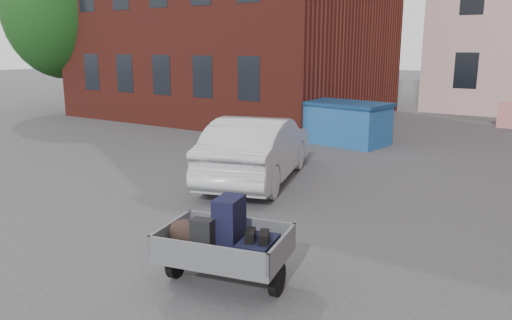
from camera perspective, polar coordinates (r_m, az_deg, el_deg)
The scene contains 5 objects.
ground at distance 8.17m, azimuth -3.02°, elevation -9.24°, with size 120.00×120.00×0.00m, color #38383A.
far_building at distance 37.28m, azimuth -8.22°, elevation 14.20°, with size 6.00×6.00×8.00m, color maroon.
trailer at distance 6.53m, azimuth -3.74°, elevation -9.34°, with size 1.80×1.94×1.20m.
dumpster at distance 16.43m, azimuth 9.40°, elevation 4.32°, with size 3.39×2.11×1.33m.
silver_car at distance 11.58m, azimuth 0.20°, elevation 1.33°, with size 1.59×4.56×1.50m, color #AFB2B6.
Camera 1 is at (4.48, -6.10, 3.07)m, focal length 35.00 mm.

